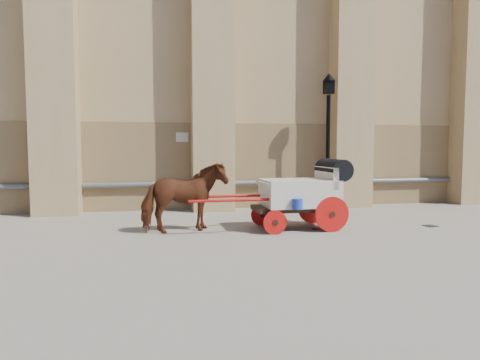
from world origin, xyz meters
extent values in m
plane|color=gray|center=(0.00, 0.00, 0.00)|extent=(90.00, 90.00, 0.00)
cube|color=olive|center=(2.00, 4.15, 1.50)|extent=(44.00, 0.35, 3.00)
cylinder|color=#59595B|center=(2.00, 3.88, 0.90)|extent=(42.00, 0.18, 0.18)
cube|color=beige|center=(-2.00, 3.97, 2.50)|extent=(0.42, 0.04, 0.32)
imported|color=#622B15|center=(-2.21, 0.00, 0.89)|extent=(2.27, 1.43, 1.78)
cube|color=black|center=(0.71, -0.11, 0.55)|extent=(2.23, 1.05, 0.12)
cube|color=beige|center=(0.82, -0.10, 0.96)|extent=(1.94, 1.29, 0.70)
cube|color=beige|center=(1.57, -0.09, 1.36)|extent=(0.18, 1.26, 0.55)
cube|color=beige|center=(-0.04, -0.12, 1.21)|extent=(0.37, 1.11, 0.10)
cylinder|color=black|center=(1.77, -0.09, 1.56)|extent=(0.59, 1.27, 0.56)
cylinder|color=red|center=(1.48, -0.72, 0.45)|extent=(0.91, 0.08, 0.91)
cylinder|color=red|center=(1.46, 0.53, 0.45)|extent=(0.91, 0.08, 0.91)
cylinder|color=red|center=(-0.03, -0.75, 0.30)|extent=(0.61, 0.07, 0.60)
cylinder|color=red|center=(-0.05, 0.50, 0.30)|extent=(0.61, 0.07, 0.60)
cylinder|color=red|center=(-0.94, -0.59, 0.86)|extent=(2.42, 0.12, 0.07)
cylinder|color=red|center=(-0.95, 0.31, 0.86)|extent=(2.42, 0.12, 0.07)
cylinder|color=#203CAE|center=(0.53, -0.82, 0.76)|extent=(0.26, 0.26, 0.26)
cylinder|color=black|center=(2.89, 2.98, 1.96)|extent=(0.13, 0.13, 3.92)
cone|color=black|center=(2.89, 2.98, 0.20)|extent=(0.39, 0.39, 0.39)
cube|color=black|center=(2.89, 2.98, 4.20)|extent=(0.31, 0.31, 0.46)
cone|color=black|center=(2.89, 2.98, 4.52)|extent=(0.44, 0.44, 0.26)
cube|color=black|center=(1.28, -0.31, 0.01)|extent=(0.38, 0.38, 0.01)
cube|color=black|center=(4.45, -0.49, 0.01)|extent=(0.38, 0.38, 0.01)
camera|label=1|loc=(-2.89, -10.83, 2.15)|focal=32.00mm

